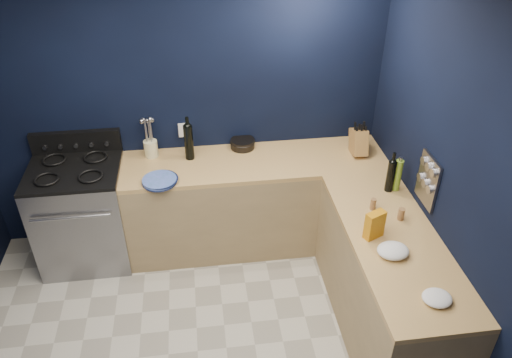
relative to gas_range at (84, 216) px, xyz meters
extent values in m
cube|color=silver|center=(0.93, -1.42, 2.15)|extent=(3.50, 3.50, 0.02)
cube|color=black|center=(0.93, 0.34, 0.84)|extent=(3.50, 0.02, 2.60)
cube|color=black|center=(2.69, -1.42, 0.84)|extent=(0.02, 3.50, 2.60)
cube|color=#9E8357|center=(1.53, 0.02, -0.03)|extent=(2.30, 0.63, 0.86)
cube|color=olive|center=(1.53, 0.02, 0.42)|extent=(2.30, 0.63, 0.04)
cube|color=#9E8357|center=(2.37, -1.13, -0.03)|extent=(0.63, 1.67, 0.86)
cube|color=olive|center=(2.37, -1.13, 0.42)|extent=(0.63, 1.67, 0.04)
cube|color=gray|center=(0.00, 0.00, 0.00)|extent=(0.76, 0.66, 0.92)
cube|color=black|center=(0.00, -0.32, -0.01)|extent=(0.59, 0.02, 0.42)
cube|color=black|center=(0.00, 0.00, 0.48)|extent=(0.76, 0.66, 0.03)
cube|color=black|center=(0.00, 0.30, 0.58)|extent=(0.76, 0.06, 0.20)
cube|color=gray|center=(2.67, -0.87, 0.72)|extent=(0.02, 0.28, 0.38)
cube|color=white|center=(0.93, 0.32, 0.62)|extent=(0.09, 0.02, 0.13)
cylinder|color=#39639A|center=(0.72, -0.22, 0.46)|extent=(0.34, 0.34, 0.04)
cylinder|color=white|center=(0.65, 0.27, 0.46)|extent=(0.10, 0.10, 0.03)
cylinder|color=beige|center=(0.64, 0.21, 0.52)|extent=(0.14, 0.14, 0.15)
cylinder|color=black|center=(0.97, 0.13, 0.60)|extent=(0.08, 0.08, 0.32)
cylinder|color=black|center=(1.45, 0.25, 0.48)|extent=(0.23, 0.23, 0.08)
cube|color=olive|center=(2.45, 0.03, 0.55)|extent=(0.13, 0.26, 0.27)
cylinder|color=black|center=(2.52, -0.57, 0.57)|extent=(0.09, 0.09, 0.26)
cylinder|color=#79A32A|center=(2.58, -0.56, 0.57)|extent=(0.06, 0.06, 0.27)
cylinder|color=olive|center=(2.32, -0.79, 0.49)|extent=(0.05, 0.05, 0.09)
cylinder|color=olive|center=(2.48, -0.94, 0.49)|extent=(0.05, 0.05, 0.09)
cube|color=#AC2008|center=(2.22, -1.10, 0.54)|extent=(0.15, 0.12, 0.21)
ellipsoid|color=white|center=(2.28, -1.30, 0.48)|extent=(0.23, 0.20, 0.08)
ellipsoid|color=white|center=(2.40, -1.72, 0.47)|extent=(0.21, 0.19, 0.05)
camera|label=1|loc=(1.05, -3.64, 2.72)|focal=34.96mm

